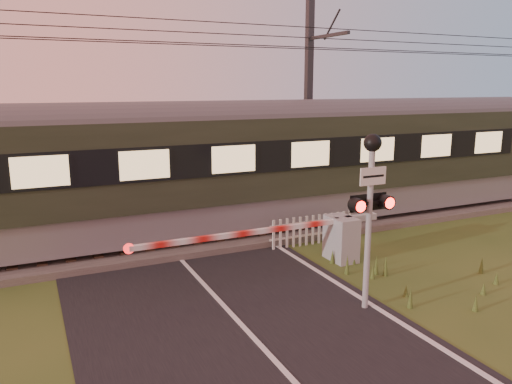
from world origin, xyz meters
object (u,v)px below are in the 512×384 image
crossing_signal (370,191)px  catenary_mast (309,100)px  boom_gate (332,237)px  picket_fence (313,230)px

crossing_signal → catenary_mast: size_ratio=0.47×
crossing_signal → catenary_mast: bearing=66.9°
boom_gate → crossing_signal: (-0.92, -2.60, 1.78)m
crossing_signal → picket_fence: (1.21, 4.02, -1.99)m
crossing_signal → picket_fence: 4.64m
boom_gate → picket_fence: size_ratio=2.42×
catenary_mast → boom_gate: bearing=-114.8°
boom_gate → catenary_mast: (2.56, 5.55, 3.26)m
boom_gate → catenary_mast: size_ratio=0.86×
picket_fence → catenary_mast: 5.85m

